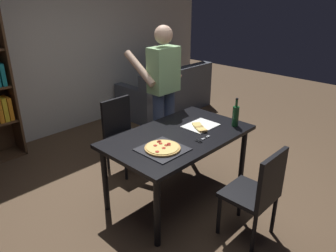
# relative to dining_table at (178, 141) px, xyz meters

# --- Properties ---
(ground_plane) EXTENTS (12.00, 12.00, 0.00)m
(ground_plane) POSITION_rel_dining_table_xyz_m (0.00, 0.00, -0.67)
(ground_plane) COLOR brown
(back_wall) EXTENTS (6.40, 0.10, 2.80)m
(back_wall) POSITION_rel_dining_table_xyz_m (0.00, 2.60, 0.73)
(back_wall) COLOR silver
(back_wall) RESTS_ON ground_plane
(dining_table) EXTENTS (1.53, 0.91, 0.75)m
(dining_table) POSITION_rel_dining_table_xyz_m (0.00, 0.00, 0.00)
(dining_table) COLOR black
(dining_table) RESTS_ON ground_plane
(chair_near_camera) EXTENTS (0.42, 0.42, 0.90)m
(chair_near_camera) POSITION_rel_dining_table_xyz_m (-0.00, -0.94, -0.16)
(chair_near_camera) COLOR black
(chair_near_camera) RESTS_ON ground_plane
(chair_far_side) EXTENTS (0.42, 0.42, 0.90)m
(chair_far_side) POSITION_rel_dining_table_xyz_m (0.00, 0.94, -0.16)
(chair_far_side) COLOR black
(chair_far_side) RESTS_ON ground_plane
(couch) EXTENTS (1.71, 0.86, 0.85)m
(couch) POSITION_rel_dining_table_xyz_m (1.90, 1.99, -0.37)
(couch) COLOR #4C515B
(couch) RESTS_ON ground_plane
(person_serving_pizza) EXTENTS (0.55, 0.54, 1.75)m
(person_serving_pizza) POSITION_rel_dining_table_xyz_m (0.50, 0.72, 0.33)
(person_serving_pizza) COLOR #38476B
(person_serving_pizza) RESTS_ON ground_plane
(pepperoni_pizza_on_tray) EXTENTS (0.40, 0.40, 0.04)m
(pepperoni_pizza_on_tray) POSITION_rel_dining_table_xyz_m (-0.36, -0.13, 0.09)
(pepperoni_pizza_on_tray) COLOR #2D2D33
(pepperoni_pizza_on_tray) RESTS_ON dining_table
(pizza_slices_on_towel) EXTENTS (0.36, 0.30, 0.03)m
(pizza_slices_on_towel) POSITION_rel_dining_table_xyz_m (0.30, -0.04, 0.09)
(pizza_slices_on_towel) COLOR white
(pizza_slices_on_towel) RESTS_ON dining_table
(wine_bottle) EXTENTS (0.07, 0.07, 0.32)m
(wine_bottle) POSITION_rel_dining_table_xyz_m (0.60, -0.29, 0.20)
(wine_bottle) COLOR #194723
(wine_bottle) RESTS_ON dining_table
(kitchen_scissors) EXTENTS (0.19, 0.08, 0.01)m
(kitchen_scissors) POSITION_rel_dining_table_xyz_m (0.05, -0.26, 0.08)
(kitchen_scissors) COLOR silver
(kitchen_scissors) RESTS_ON dining_table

